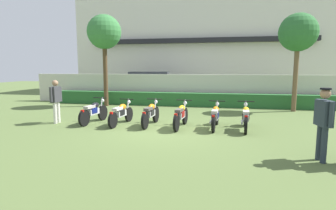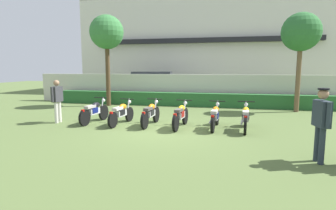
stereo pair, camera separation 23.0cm
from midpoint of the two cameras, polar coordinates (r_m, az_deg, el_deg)
name	(u,v)px [view 1 (the left image)]	position (r m, az deg, el deg)	size (l,w,h in m)	color
ground	(162,131)	(9.58, -1.87, -5.34)	(60.00, 60.00, 0.00)	#566B38
building	(201,47)	(25.09, 6.61, 11.93)	(20.67, 6.50, 8.03)	silver
compound_wall	(188,89)	(16.33, 3.82, 3.23)	(19.63, 0.30, 1.77)	beige
hedge_row	(187,99)	(15.69, 3.46, 1.18)	(15.71, 0.70, 0.75)	#28602D
parked_car	(151,85)	(19.76, -3.78, 4.17)	(4.68, 2.50, 1.89)	silver
tree_near_inspector	(104,33)	(16.11, -13.48, 14.27)	(1.88, 1.88, 5.07)	#4C3823
tree_far_side	(298,34)	(15.02, 24.94, 13.28)	(1.83, 1.83, 4.77)	brown
motorcycle_in_row_0	(94,112)	(11.20, -15.72, -1.33)	(0.60, 1.91, 0.97)	black
motorcycle_in_row_1	(121,113)	(10.65, -10.31, -1.70)	(0.60, 1.90, 0.95)	black
motorcycle_in_row_2	(151,114)	(10.36, -4.26, -1.79)	(0.60, 1.94, 0.97)	black
motorcycle_in_row_3	(181,115)	(9.97, 2.02, -2.14)	(0.60, 1.94, 0.97)	black
motorcycle_in_row_4	(215,116)	(9.99, 9.12, -2.30)	(0.60, 1.93, 0.95)	black
motorcycle_in_row_5	(246,117)	(9.96, 15.14, -2.44)	(0.60, 1.95, 0.97)	black
inspector_person	(56,98)	(11.61, -22.73, 1.39)	(0.23, 0.68, 1.69)	silver
officer_0	(324,118)	(7.17, 28.73, -2.43)	(0.29, 0.67, 1.72)	#28333D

